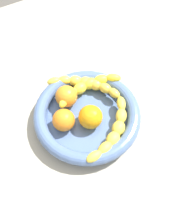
# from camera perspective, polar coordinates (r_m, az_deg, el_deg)

# --- Properties ---
(kitchen_counter) EXTENTS (1.20, 1.20, 0.03)m
(kitchen_counter) POSITION_cam_1_polar(r_m,az_deg,el_deg) (0.75, -0.00, -2.38)
(kitchen_counter) COLOR #A09D8E
(kitchen_counter) RESTS_ON ground
(fruit_bowl) EXTENTS (0.30, 0.30, 0.05)m
(fruit_bowl) POSITION_cam_1_polar(r_m,az_deg,el_deg) (0.71, -0.00, -0.79)
(fruit_bowl) COLOR #506C9F
(fruit_bowl) RESTS_ON kitchen_counter
(banana_draped_left) EXTENTS (0.19, 0.14, 0.04)m
(banana_draped_left) POSITION_cam_1_polar(r_m,az_deg,el_deg) (0.67, 6.02, -4.51)
(banana_draped_left) COLOR yellow
(banana_draped_left) RESTS_ON fruit_bowl
(banana_draped_right) EXTENTS (0.21, 0.07, 0.04)m
(banana_draped_right) POSITION_cam_1_polar(r_m,az_deg,el_deg) (0.74, -0.10, 5.74)
(banana_draped_right) COLOR yellow
(banana_draped_right) RESTS_ON fruit_bowl
(banana_arching_top) EXTENTS (0.17, 0.16, 0.04)m
(banana_arching_top) POSITION_cam_1_polar(r_m,az_deg,el_deg) (0.75, -0.48, 6.41)
(banana_arching_top) COLOR yellow
(banana_arching_top) RESTS_ON fruit_bowl
(orange_front) EXTENTS (0.06, 0.06, 0.06)m
(orange_front) POSITION_cam_1_polar(r_m,az_deg,el_deg) (0.68, -5.35, -1.85)
(orange_front) COLOR orange
(orange_front) RESTS_ON fruit_bowl
(orange_mid_left) EXTENTS (0.07, 0.07, 0.07)m
(orange_mid_left) POSITION_cam_1_polar(r_m,az_deg,el_deg) (0.68, 1.15, -0.97)
(orange_mid_left) COLOR orange
(orange_mid_left) RESTS_ON fruit_bowl
(orange_mid_right) EXTENTS (0.06, 0.06, 0.06)m
(orange_mid_right) POSITION_cam_1_polar(r_m,az_deg,el_deg) (0.72, -4.73, 3.57)
(orange_mid_right) COLOR orange
(orange_mid_right) RESTS_ON fruit_bowl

